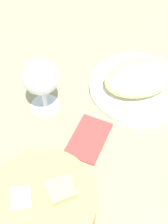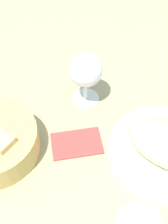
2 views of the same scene
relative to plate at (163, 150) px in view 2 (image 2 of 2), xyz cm
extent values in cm
cube|color=#9A956F|center=(9.59, 10.73, -1.70)|extent=(140.00, 140.00, 2.00)
cylinder|color=white|center=(0.00, 0.00, 0.00)|extent=(23.35, 23.35, 1.40)
ellipsoid|color=#E3DA8A|center=(0.00, 0.00, 3.16)|extent=(19.07, 14.48, 4.91)
cone|color=#418A36|center=(6.13, -1.40, 1.49)|extent=(4.12, 4.12, 1.58)
cube|color=tan|center=(20.32, 26.07, 4.83)|extent=(5.27, 4.94, 4.45)
cylinder|color=silver|center=(22.41, 2.45, -0.40)|extent=(6.73, 6.73, 0.60)
cylinder|color=silver|center=(22.41, 2.45, 2.49)|extent=(1.00, 1.00, 5.19)
sphere|color=silver|center=(22.41, 2.45, 9.00)|extent=(7.82, 7.82, 7.82)
cube|color=#DA3C39|center=(13.72, 12.64, -0.30)|extent=(11.68, 13.03, 0.80)
camera|label=1|loc=(19.04, 45.44, 52.48)|focal=47.03mm
camera|label=2|loc=(-13.22, 33.89, 53.28)|focal=46.23mm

